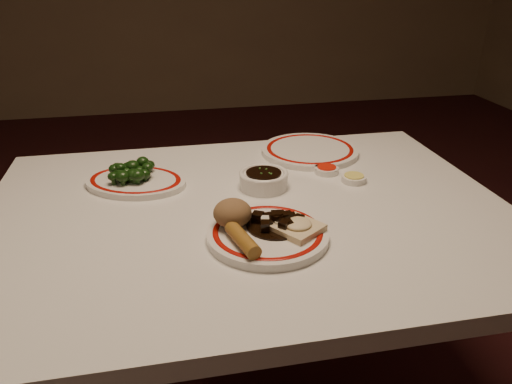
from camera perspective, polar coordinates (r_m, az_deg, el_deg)
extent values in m
cube|color=white|center=(1.15, -0.73, -2.75)|extent=(1.20, 0.90, 0.04)
cylinder|color=black|center=(1.70, -21.69, -9.36)|extent=(0.06, 0.06, 0.71)
cylinder|color=black|center=(1.82, 14.01, -5.87)|extent=(0.06, 0.06, 0.71)
cylinder|color=white|center=(1.02, 1.34, -4.91)|extent=(0.28, 0.28, 0.02)
torus|color=#980F07|center=(1.02, 1.34, -4.47)|extent=(0.24, 0.24, 0.00)
ellipsoid|color=brown|center=(1.02, -2.70, -2.40)|extent=(0.08, 0.08, 0.06)
cylinder|color=olive|center=(0.96, -1.54, -5.47)|extent=(0.06, 0.11, 0.03)
cube|color=beige|center=(1.02, 4.78, -4.12)|extent=(0.12, 0.12, 0.01)
ellipsoid|color=beige|center=(1.01, 4.80, -3.63)|extent=(0.06, 0.06, 0.02)
cylinder|color=black|center=(1.03, 2.21, -3.86)|extent=(0.12, 0.12, 0.00)
cube|color=black|center=(1.01, 4.54, -4.12)|extent=(0.03, 0.03, 0.02)
cube|color=black|center=(1.02, 2.87, -3.37)|extent=(0.02, 0.02, 0.02)
cube|color=black|center=(1.00, 1.04, -3.93)|extent=(0.02, 0.02, 0.02)
cube|color=black|center=(1.02, 1.27, -3.69)|extent=(0.02, 0.02, 0.02)
cube|color=black|center=(1.04, 2.77, -2.59)|extent=(0.02, 0.02, 0.02)
cube|color=black|center=(1.00, 3.18, -3.86)|extent=(0.03, 0.03, 0.02)
cube|color=black|center=(1.03, 2.78, -3.03)|extent=(0.02, 0.02, 0.02)
cube|color=black|center=(1.01, 3.55, -3.87)|extent=(0.02, 0.02, 0.02)
cube|color=black|center=(1.03, 2.33, -2.84)|extent=(0.02, 0.02, 0.02)
cube|color=black|center=(1.03, 3.54, -2.88)|extent=(0.02, 0.02, 0.02)
cube|color=black|center=(1.04, 4.90, -3.17)|extent=(0.03, 0.03, 0.02)
cube|color=black|center=(1.04, 3.94, -3.08)|extent=(0.02, 0.02, 0.02)
cube|color=black|center=(1.02, 2.24, -3.05)|extent=(0.03, 0.03, 0.02)
cube|color=black|center=(1.04, 0.21, -2.94)|extent=(0.03, 0.03, 0.02)
cube|color=black|center=(1.02, 4.26, -3.41)|extent=(0.02, 0.02, 0.02)
cube|color=beige|center=(1.02, 1.04, -3.18)|extent=(0.02, 0.02, 0.01)
cube|color=beige|center=(1.02, 2.83, -3.70)|extent=(0.02, 0.02, 0.01)
torus|color=#980F07|center=(1.29, -13.61, 1.42)|extent=(0.30, 0.30, 0.00)
cylinder|color=#23471C|center=(1.27, -15.92, 1.12)|extent=(0.01, 0.01, 0.01)
ellipsoid|color=black|center=(1.27, -16.00, 1.72)|extent=(0.03, 0.03, 0.02)
cylinder|color=#23471C|center=(1.32, -12.96, 2.25)|extent=(0.01, 0.01, 0.01)
ellipsoid|color=black|center=(1.31, -13.03, 2.87)|extent=(0.03, 0.03, 0.02)
cylinder|color=#23471C|center=(1.32, -15.82, 1.95)|extent=(0.01, 0.01, 0.01)
ellipsoid|color=black|center=(1.31, -15.89, 2.55)|extent=(0.03, 0.03, 0.02)
cylinder|color=#23471C|center=(1.30, -14.28, 1.87)|extent=(0.01, 0.01, 0.01)
ellipsoid|color=black|center=(1.30, -14.37, 2.62)|extent=(0.04, 0.04, 0.03)
cylinder|color=#23471C|center=(1.33, -12.07, 2.48)|extent=(0.01, 0.01, 0.01)
ellipsoid|color=black|center=(1.32, -12.13, 3.03)|extent=(0.03, 0.03, 0.02)
cylinder|color=#23471C|center=(1.27, -14.11, 1.24)|extent=(0.01, 0.01, 0.01)
ellipsoid|color=black|center=(1.27, -14.18, 1.84)|extent=(0.03, 0.03, 0.03)
cylinder|color=#23471C|center=(1.30, -13.64, 1.93)|extent=(0.01, 0.01, 0.01)
ellipsoid|color=black|center=(1.30, -13.71, 2.58)|extent=(0.03, 0.03, 0.03)
cylinder|color=#23471C|center=(1.28, -15.19, 1.37)|extent=(0.01, 0.01, 0.01)
ellipsoid|color=black|center=(1.28, -15.27, 2.03)|extent=(0.03, 0.03, 0.03)
cylinder|color=#23471C|center=(1.33, -15.55, 2.16)|extent=(0.01, 0.01, 0.01)
ellipsoid|color=black|center=(1.32, -15.62, 2.75)|extent=(0.03, 0.03, 0.02)
cylinder|color=#23471C|center=(1.29, -14.51, 1.53)|extent=(0.01, 0.01, 0.01)
ellipsoid|color=black|center=(1.28, -14.59, 2.17)|extent=(0.03, 0.03, 0.03)
cylinder|color=#23471C|center=(1.27, -13.75, 1.27)|extent=(0.01, 0.01, 0.01)
ellipsoid|color=black|center=(1.27, -13.82, 1.90)|extent=(0.04, 0.04, 0.03)
cylinder|color=#23471C|center=(1.29, -13.72, 1.69)|extent=(0.01, 0.01, 0.02)
ellipsoid|color=black|center=(1.28, -13.79, 2.32)|extent=(0.03, 0.03, 0.02)
cylinder|color=#23471C|center=(1.27, -14.94, 1.05)|extent=(0.01, 0.01, 0.01)
ellipsoid|color=black|center=(1.26, -15.03, 1.75)|extent=(0.04, 0.04, 0.03)
cylinder|color=#23471C|center=(1.30, -13.52, 1.97)|extent=(0.01, 0.01, 0.01)
ellipsoid|color=black|center=(1.30, -13.59, 2.62)|extent=(0.03, 0.03, 0.02)
cylinder|color=#23471C|center=(1.28, -12.58, 1.47)|extent=(0.01, 0.01, 0.01)
ellipsoid|color=black|center=(1.27, -12.64, 2.04)|extent=(0.03, 0.03, 0.03)
cylinder|color=#23471C|center=(1.27, -13.71, 1.23)|extent=(0.01, 0.01, 0.01)
ellipsoid|color=black|center=(1.26, -13.79, 1.93)|extent=(0.04, 0.04, 0.03)
cylinder|color=#23471C|center=(1.29, -13.18, 1.70)|extent=(0.01, 0.01, 0.01)
ellipsoid|color=black|center=(1.28, -13.24, 2.33)|extent=(0.03, 0.03, 0.03)
cylinder|color=#23471C|center=(1.26, -13.34, 1.19)|extent=(0.01, 0.01, 0.01)
ellipsoid|color=black|center=(1.26, -13.41, 1.90)|extent=(0.04, 0.04, 0.03)
ellipsoid|color=black|center=(1.29, -12.84, 3.43)|extent=(0.03, 0.03, 0.02)
ellipsoid|color=black|center=(1.28, -12.30, 2.78)|extent=(0.03, 0.03, 0.02)
ellipsoid|color=black|center=(1.29, -13.94, 2.92)|extent=(0.03, 0.03, 0.03)
ellipsoid|color=black|center=(1.28, -15.25, 2.75)|extent=(0.03, 0.03, 0.02)
cylinder|color=white|center=(1.24, 0.88, 1.31)|extent=(0.12, 0.12, 0.04)
cylinder|color=black|center=(1.23, 0.88, 2.20)|extent=(0.09, 0.09, 0.00)
cylinder|color=white|center=(1.34, 8.06, 2.48)|extent=(0.06, 0.06, 0.02)
cylinder|color=red|center=(1.34, 8.08, 2.85)|extent=(0.05, 0.05, 0.00)
cylinder|color=white|center=(1.30, 11.11, 1.49)|extent=(0.06, 0.06, 0.02)
cylinder|color=#E6DA5E|center=(1.30, 11.14, 1.87)|extent=(0.05, 0.05, 0.00)
cylinder|color=white|center=(1.47, 6.16, 4.70)|extent=(0.29, 0.29, 0.02)
torus|color=#980F07|center=(1.47, 6.18, 4.99)|extent=(0.25, 0.25, 0.00)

